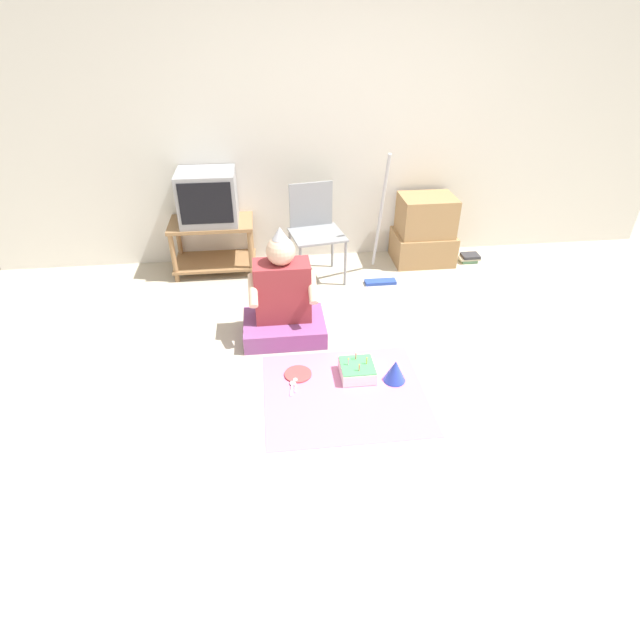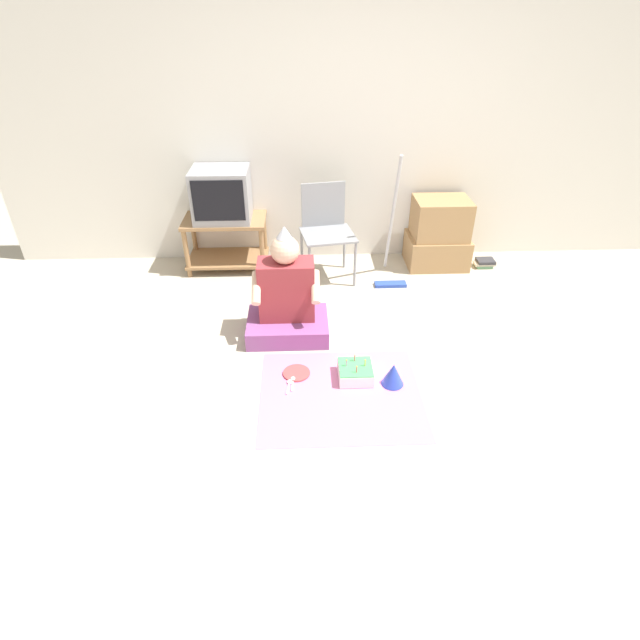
{
  "view_description": "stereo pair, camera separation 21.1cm",
  "coord_description": "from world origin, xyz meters",
  "px_view_note": "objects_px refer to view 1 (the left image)",
  "views": [
    {
      "loc": [
        -0.68,
        -2.3,
        2.16
      ],
      "look_at": [
        -0.35,
        0.5,
        0.35
      ],
      "focal_mm": 28.0,
      "sensor_mm": 36.0,
      "label": 1
    },
    {
      "loc": [
        -0.47,
        -2.31,
        2.16
      ],
      "look_at": [
        -0.35,
        0.5,
        0.35
      ],
      "focal_mm": 28.0,
      "sensor_mm": 36.0,
      "label": 2
    }
  ],
  "objects_px": {
    "cardboard_box_stack": "(424,231)",
    "paper_plate": "(298,374)",
    "person_seated": "(283,302)",
    "birthday_cake": "(357,370)",
    "book_pile": "(469,258)",
    "tv": "(208,197)",
    "folding_chair": "(315,225)",
    "dust_mop": "(380,246)",
    "party_hat_blue": "(395,371)"
  },
  "relations": [
    {
      "from": "cardboard_box_stack",
      "to": "paper_plate",
      "type": "height_order",
      "value": "cardboard_box_stack"
    },
    {
      "from": "cardboard_box_stack",
      "to": "paper_plate",
      "type": "relative_size",
      "value": 3.47
    },
    {
      "from": "person_seated",
      "to": "birthday_cake",
      "type": "height_order",
      "value": "person_seated"
    },
    {
      "from": "birthday_cake",
      "to": "paper_plate",
      "type": "height_order",
      "value": "birthday_cake"
    },
    {
      "from": "cardboard_box_stack",
      "to": "book_pile",
      "type": "distance_m",
      "value": 0.54
    },
    {
      "from": "person_seated",
      "to": "paper_plate",
      "type": "height_order",
      "value": "person_seated"
    },
    {
      "from": "birthday_cake",
      "to": "paper_plate",
      "type": "bearing_deg",
      "value": 171.62
    },
    {
      "from": "tv",
      "to": "person_seated",
      "type": "relative_size",
      "value": 0.58
    },
    {
      "from": "folding_chair",
      "to": "paper_plate",
      "type": "height_order",
      "value": "folding_chair"
    },
    {
      "from": "book_pile",
      "to": "birthday_cake",
      "type": "relative_size",
      "value": 0.87
    },
    {
      "from": "birthday_cake",
      "to": "paper_plate",
      "type": "relative_size",
      "value": 1.23
    },
    {
      "from": "folding_chair",
      "to": "book_pile",
      "type": "distance_m",
      "value": 1.6
    },
    {
      "from": "folding_chair",
      "to": "dust_mop",
      "type": "distance_m",
      "value": 0.61
    },
    {
      "from": "tv",
      "to": "cardboard_box_stack",
      "type": "distance_m",
      "value": 2.03
    },
    {
      "from": "dust_mop",
      "to": "paper_plate",
      "type": "bearing_deg",
      "value": -122.6
    },
    {
      "from": "cardboard_box_stack",
      "to": "person_seated",
      "type": "bearing_deg",
      "value": -141.17
    },
    {
      "from": "tv",
      "to": "dust_mop",
      "type": "distance_m",
      "value": 1.58
    },
    {
      "from": "dust_mop",
      "to": "birthday_cake",
      "type": "xyz_separation_m",
      "value": [
        -0.45,
        -1.38,
        -0.28
      ]
    },
    {
      "from": "folding_chair",
      "to": "dust_mop",
      "type": "bearing_deg",
      "value": -15.4
    },
    {
      "from": "book_pile",
      "to": "birthday_cake",
      "type": "distance_m",
      "value": 2.15
    },
    {
      "from": "person_seated",
      "to": "birthday_cake",
      "type": "xyz_separation_m",
      "value": [
        0.46,
        -0.57,
        -0.23
      ]
    },
    {
      "from": "birthday_cake",
      "to": "party_hat_blue",
      "type": "xyz_separation_m",
      "value": [
        0.24,
        -0.07,
        0.03
      ]
    },
    {
      "from": "folding_chair",
      "to": "birthday_cake",
      "type": "distance_m",
      "value": 1.6
    },
    {
      "from": "cardboard_box_stack",
      "to": "person_seated",
      "type": "relative_size",
      "value": 0.75
    },
    {
      "from": "book_pile",
      "to": "dust_mop",
      "type": "bearing_deg",
      "value": -165.37
    },
    {
      "from": "birthday_cake",
      "to": "book_pile",
      "type": "bearing_deg",
      "value": 49.15
    },
    {
      "from": "dust_mop",
      "to": "birthday_cake",
      "type": "relative_size",
      "value": 5.06
    },
    {
      "from": "tv",
      "to": "cardboard_box_stack",
      "type": "height_order",
      "value": "tv"
    },
    {
      "from": "dust_mop",
      "to": "person_seated",
      "type": "xyz_separation_m",
      "value": [
        -0.91,
        -0.8,
        -0.05
      ]
    },
    {
      "from": "book_pile",
      "to": "birthday_cake",
      "type": "xyz_separation_m",
      "value": [
        -1.41,
        -1.63,
        0.01
      ]
    },
    {
      "from": "cardboard_box_stack",
      "to": "person_seated",
      "type": "xyz_separation_m",
      "value": [
        -1.41,
        -1.13,
        -0.02
      ]
    },
    {
      "from": "person_seated",
      "to": "paper_plate",
      "type": "distance_m",
      "value": 0.59
    },
    {
      "from": "person_seated",
      "to": "paper_plate",
      "type": "bearing_deg",
      "value": -82.9
    },
    {
      "from": "book_pile",
      "to": "person_seated",
      "type": "distance_m",
      "value": 2.16
    },
    {
      "from": "party_hat_blue",
      "to": "paper_plate",
      "type": "xyz_separation_m",
      "value": [
        -0.64,
        0.13,
        -0.07
      ]
    },
    {
      "from": "tv",
      "to": "cardboard_box_stack",
      "type": "bearing_deg",
      "value": -0.7
    },
    {
      "from": "dust_mop",
      "to": "tv",
      "type": "bearing_deg",
      "value": 166.55
    },
    {
      "from": "cardboard_box_stack",
      "to": "book_pile",
      "type": "relative_size",
      "value": 3.26
    },
    {
      "from": "dust_mop",
      "to": "party_hat_blue",
      "type": "distance_m",
      "value": 1.48
    },
    {
      "from": "tv",
      "to": "book_pile",
      "type": "distance_m",
      "value": 2.54
    },
    {
      "from": "cardboard_box_stack",
      "to": "birthday_cake",
      "type": "bearing_deg",
      "value": -119.02
    },
    {
      "from": "tv",
      "to": "book_pile",
      "type": "height_order",
      "value": "tv"
    },
    {
      "from": "dust_mop",
      "to": "party_hat_blue",
      "type": "xyz_separation_m",
      "value": [
        -0.2,
        -1.45,
        -0.25
      ]
    },
    {
      "from": "cardboard_box_stack",
      "to": "birthday_cake",
      "type": "distance_m",
      "value": 1.97
    },
    {
      "from": "party_hat_blue",
      "to": "paper_plate",
      "type": "bearing_deg",
      "value": 168.35
    },
    {
      "from": "folding_chair",
      "to": "party_hat_blue",
      "type": "relative_size",
      "value": 5.29
    },
    {
      "from": "folding_chair",
      "to": "cardboard_box_stack",
      "type": "height_order",
      "value": "folding_chair"
    },
    {
      "from": "folding_chair",
      "to": "person_seated",
      "type": "bearing_deg",
      "value": -109.37
    },
    {
      "from": "folding_chair",
      "to": "party_hat_blue",
      "type": "height_order",
      "value": "folding_chair"
    },
    {
      "from": "folding_chair",
      "to": "cardboard_box_stack",
      "type": "distance_m",
      "value": 1.1
    }
  ]
}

